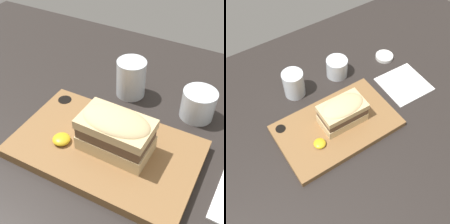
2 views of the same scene
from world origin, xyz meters
The scene contains 6 objects.
dining_table centered at (0.00, 0.00, 1.00)cm, with size 156.20×95.12×2.00cm.
serving_board centered at (-4.94, -3.05, 3.10)cm, with size 37.09×22.37×2.26cm.
sandwich centered at (-2.70, -2.81, 8.88)cm, with size 14.11×8.45×8.69cm.
mustard_dollop centered at (-13.10, -6.44, 4.93)cm, with size 3.63×3.63×1.45cm.
water_glass centered at (-8.93, 17.06, 6.05)cm, with size 7.17×7.17×9.31cm.
wine_glass centered at (8.05, 16.67, 5.23)cm, with size 7.65×7.65×6.82cm.
Camera 1 is at (16.38, -39.84, 50.39)cm, focal length 50.00 mm.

